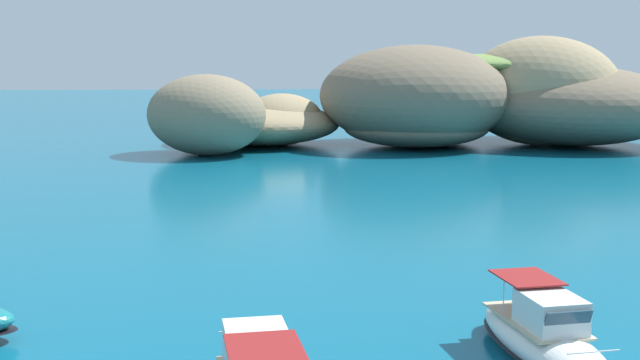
{
  "coord_description": "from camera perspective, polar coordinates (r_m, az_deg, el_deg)",
  "views": [
    {
      "loc": [
        -0.54,
        -11.68,
        8.07
      ],
      "look_at": [
        2.16,
        22.33,
        2.96
      ],
      "focal_mm": 46.04,
      "sensor_mm": 36.0,
      "label": 1
    }
  ],
  "objects": [
    {
      "name": "islet_small",
      "position": [
        74.11,
        -5.17,
        4.17
      ],
      "size": [
        21.61,
        25.25,
        6.72
      ],
      "color": "#9E8966",
      "rests_on": "ground"
    },
    {
      "name": "islet_large",
      "position": [
        78.05,
        11.49,
        5.49
      ],
      "size": [
        39.17,
        27.23,
        10.05
      ],
      "color": "#9E8966",
      "rests_on": "ground"
    },
    {
      "name": "motorboat_white",
      "position": [
        23.01,
        15.31,
        -10.59
      ],
      "size": [
        2.75,
        6.72,
        2.05
      ],
      "color": "white",
      "rests_on": "ground"
    }
  ]
}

